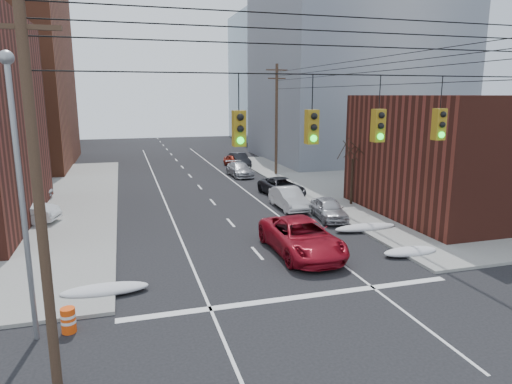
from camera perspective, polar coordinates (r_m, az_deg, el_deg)
sidewalk_ne at (r=50.05m, az=25.78°, el=1.70°), size 40.00×40.00×0.15m
building_office at (r=60.68m, az=12.05°, el=16.02°), size 22.00×20.00×25.00m
building_glass at (r=85.12m, az=4.72°, el=14.01°), size 20.00×18.00×22.00m
building_storefront at (r=35.46m, az=27.28°, el=4.19°), size 16.00×12.00×8.00m
utility_pole_left at (r=12.84m, az=-25.67°, el=0.82°), size 2.20×0.28×11.00m
utility_pole_far at (r=45.99m, az=2.57°, el=9.24°), size 2.20×0.28×11.00m
traffic_signals at (r=14.03m, az=11.19°, el=8.33°), size 17.00×0.42×2.02m
street_light at (r=15.97m, az=-27.48°, el=1.74°), size 0.44×0.44×9.32m
bare_tree at (r=33.98m, az=11.92°, el=2.12°), size 2.09×2.20×4.93m
snow_nw at (r=20.07m, az=-18.36°, el=-11.50°), size 3.50×1.08×0.42m
snow_ne at (r=24.69m, az=18.73°, el=-7.06°), size 3.00×1.08×0.42m
snow_east_far at (r=28.30m, az=13.53°, el=-4.33°), size 4.00×1.08×0.42m
red_pickup at (r=23.60m, az=5.71°, el=-5.62°), size 3.03×6.41×1.77m
parked_car_a at (r=30.32m, az=9.09°, el=-2.07°), size 2.19×4.33×1.42m
parked_car_b at (r=32.77m, az=4.12°, el=-0.80°), size 1.64×4.59×1.51m
parked_car_c at (r=36.97m, az=3.24°, el=0.63°), size 2.96×5.43×1.44m
parked_car_d at (r=45.92m, az=-2.06°, el=2.85°), size 2.16×4.84×1.38m
parked_car_e at (r=52.14m, az=-2.74°, el=3.91°), size 2.07×4.04×1.32m
parked_car_f at (r=52.37m, az=-2.12°, el=4.06°), size 1.80×4.66×1.52m
lot_car_a at (r=32.18m, az=-27.55°, el=-2.07°), size 5.05×2.92×1.57m
lot_car_b at (r=39.40m, az=-27.69°, el=0.16°), size 5.22×2.78×1.40m
construction_barrel at (r=17.48m, az=-22.41°, el=-14.57°), size 0.51×0.51×0.88m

